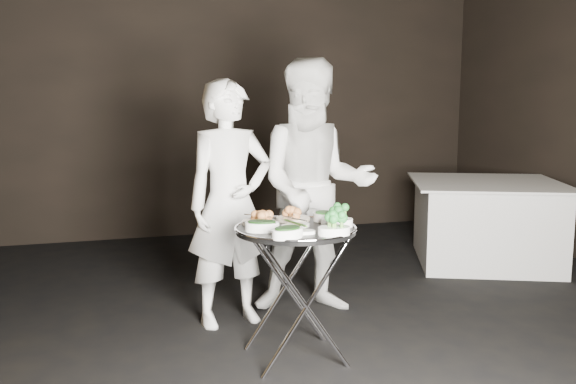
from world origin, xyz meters
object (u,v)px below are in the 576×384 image
object	(u,v)px
serving_tray	(296,229)
waiter_right	(315,187)
waiter_left	(230,204)
tray_stand	(296,287)
dining_table	(485,222)

from	to	relation	value
serving_tray	waiter_right	world-z (taller)	waiter_right
waiter_left	tray_stand	bearing A→B (deg)	-82.96
waiter_left	waiter_right	size ratio (longest dim) A/B	0.92
serving_tray	waiter_right	distance (m)	0.86
waiter_right	serving_tray	bearing A→B (deg)	-102.81
waiter_right	dining_table	distance (m)	2.14
waiter_left	waiter_right	distance (m)	0.63
tray_stand	waiter_right	xyz separation A→B (m)	(0.38, 0.76, 0.46)
tray_stand	dining_table	bearing A→B (deg)	33.76
serving_tray	waiter_left	distance (m)	0.73
waiter_right	waiter_left	bearing A→B (deg)	-159.23
tray_stand	waiter_right	size ratio (longest dim) A/B	0.43
waiter_left	waiter_right	world-z (taller)	waiter_right
serving_tray	dining_table	bearing A→B (deg)	33.76
tray_stand	waiter_right	world-z (taller)	waiter_right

